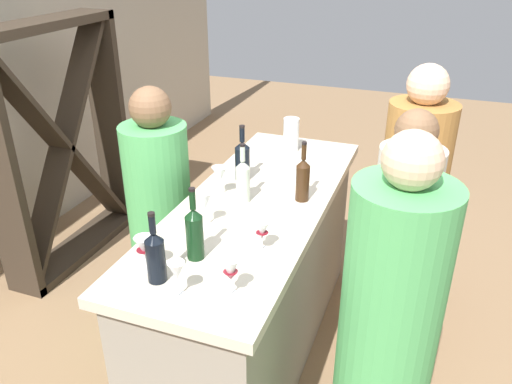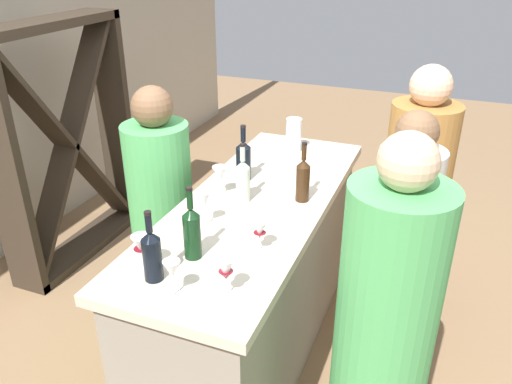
{
  "view_description": "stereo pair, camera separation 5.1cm",
  "coord_description": "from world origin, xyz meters",
  "px_view_note": "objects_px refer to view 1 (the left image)",
  "views": [
    {
      "loc": [
        -2.13,
        -0.79,
        2.16
      ],
      "look_at": [
        0.0,
        0.0,
        1.03
      ],
      "focal_mm": 35.81,
      "sensor_mm": 36.0,
      "label": 1
    },
    {
      "loc": [
        -2.12,
        -0.84,
        2.16
      ],
      "look_at": [
        0.0,
        0.0,
        1.03
      ],
      "focal_mm": 35.81,
      "sensor_mm": 36.0,
      "label": 2
    }
  ],
  "objects_px": {
    "wine_bottle_center_clear_pale": "(243,180)",
    "person_center_guest": "(386,343)",
    "wine_bottle_rightmost_near_black": "(242,159)",
    "person_right_guest": "(410,205)",
    "wine_rack": "(62,147)",
    "water_pitcher": "(291,134)",
    "wine_glass_far_left": "(205,202)",
    "person_left_guest": "(398,260)",
    "wine_glass_near_center": "(231,272)",
    "wine_glass_near_left": "(262,231)",
    "wine_glass_far_center": "(220,176)",
    "wine_bottle_second_right_amber_brown": "(303,179)",
    "wine_bottle_leftmost_near_black": "(155,255)",
    "person_server_behind": "(161,219)",
    "wine_glass_near_right": "(176,272)",
    "wine_glass_far_right": "(145,248)",
    "wine_bottle_second_left_dark_green": "(194,232)"
  },
  "relations": [
    {
      "from": "wine_rack",
      "to": "wine_glass_near_left",
      "type": "xyz_separation_m",
      "value": [
        -0.94,
        -1.83,
        0.22
      ]
    },
    {
      "from": "wine_bottle_center_clear_pale",
      "to": "person_center_guest",
      "type": "bearing_deg",
      "value": -122.32
    },
    {
      "from": "wine_rack",
      "to": "person_server_behind",
      "type": "xyz_separation_m",
      "value": [
        -0.39,
        -1.0,
        -0.18
      ]
    },
    {
      "from": "wine_glass_near_center",
      "to": "person_left_guest",
      "type": "height_order",
      "value": "person_left_guest"
    },
    {
      "from": "wine_bottle_second_right_amber_brown",
      "to": "water_pitcher",
      "type": "bearing_deg",
      "value": 21.7
    },
    {
      "from": "wine_bottle_leftmost_near_black",
      "to": "wine_glass_near_left",
      "type": "distance_m",
      "value": 0.46
    },
    {
      "from": "person_server_behind",
      "to": "wine_glass_far_center",
      "type": "bearing_deg",
      "value": 4.75
    },
    {
      "from": "person_right_guest",
      "to": "wine_bottle_leftmost_near_black",
      "type": "bearing_deg",
      "value": 45.81
    },
    {
      "from": "water_pitcher",
      "to": "person_server_behind",
      "type": "distance_m",
      "value": 0.94
    },
    {
      "from": "person_left_guest",
      "to": "person_server_behind",
      "type": "distance_m",
      "value": 1.37
    },
    {
      "from": "wine_bottle_center_clear_pale",
      "to": "person_left_guest",
      "type": "bearing_deg",
      "value": -76.79
    },
    {
      "from": "wine_glass_far_left",
      "to": "person_left_guest",
      "type": "relative_size",
      "value": 0.11
    },
    {
      "from": "wine_glass_near_right",
      "to": "wine_glass_near_left",
      "type": "bearing_deg",
      "value": -24.63
    },
    {
      "from": "wine_glass_near_left",
      "to": "water_pitcher",
      "type": "xyz_separation_m",
      "value": [
        1.14,
        0.22,
        0.01
      ]
    },
    {
      "from": "wine_bottle_second_left_dark_green",
      "to": "wine_glass_far_right",
      "type": "xyz_separation_m",
      "value": [
        -0.15,
        0.14,
        -0.02
      ]
    },
    {
      "from": "wine_bottle_second_right_amber_brown",
      "to": "person_right_guest",
      "type": "relative_size",
      "value": 0.2
    },
    {
      "from": "wine_bottle_second_right_amber_brown",
      "to": "wine_glass_far_right",
      "type": "height_order",
      "value": "wine_bottle_second_right_amber_brown"
    },
    {
      "from": "person_left_guest",
      "to": "wine_glass_near_left",
      "type": "bearing_deg",
      "value": 38.31
    },
    {
      "from": "wine_bottle_center_clear_pale",
      "to": "wine_glass_far_left",
      "type": "bearing_deg",
      "value": 167.14
    },
    {
      "from": "wine_glass_far_left",
      "to": "wine_glass_far_right",
      "type": "height_order",
      "value": "wine_glass_far_left"
    },
    {
      "from": "wine_bottle_rightmost_near_black",
      "to": "person_server_behind",
      "type": "distance_m",
      "value": 0.66
    },
    {
      "from": "wine_bottle_second_left_dark_green",
      "to": "person_center_guest",
      "type": "distance_m",
      "value": 0.87
    },
    {
      "from": "wine_glass_near_right",
      "to": "person_server_behind",
      "type": "bearing_deg",
      "value": 34.26
    },
    {
      "from": "person_server_behind",
      "to": "wine_rack",
      "type": "bearing_deg",
      "value": -179.08
    },
    {
      "from": "wine_bottle_leftmost_near_black",
      "to": "wine_glass_near_center",
      "type": "height_order",
      "value": "wine_bottle_leftmost_near_black"
    },
    {
      "from": "wine_glass_near_center",
      "to": "person_right_guest",
      "type": "distance_m",
      "value": 1.63
    },
    {
      "from": "wine_glass_near_right",
      "to": "wine_glass_far_left",
      "type": "bearing_deg",
      "value": 13.92
    },
    {
      "from": "wine_rack",
      "to": "water_pitcher",
      "type": "height_order",
      "value": "wine_rack"
    },
    {
      "from": "wine_glass_near_center",
      "to": "wine_bottle_leftmost_near_black",
      "type": "bearing_deg",
      "value": 91.53
    },
    {
      "from": "wine_bottle_center_clear_pale",
      "to": "wine_bottle_second_right_amber_brown",
      "type": "bearing_deg",
      "value": -67.03
    },
    {
      "from": "wine_glass_far_center",
      "to": "person_center_guest",
      "type": "xyz_separation_m",
      "value": [
        -0.52,
        -0.93,
        -0.35
      ]
    },
    {
      "from": "wine_bottle_rightmost_near_black",
      "to": "person_right_guest",
      "type": "bearing_deg",
      "value": -58.63
    },
    {
      "from": "wine_bottle_leftmost_near_black",
      "to": "person_left_guest",
      "type": "bearing_deg",
      "value": -42.5
    },
    {
      "from": "wine_glass_far_center",
      "to": "wine_glass_near_left",
      "type": "bearing_deg",
      "value": -137.39
    },
    {
      "from": "wine_glass_near_right",
      "to": "person_right_guest",
      "type": "height_order",
      "value": "person_right_guest"
    },
    {
      "from": "wine_bottle_leftmost_near_black",
      "to": "person_left_guest",
      "type": "xyz_separation_m",
      "value": [
        0.91,
        -0.84,
        -0.4
      ]
    },
    {
      "from": "wine_bottle_leftmost_near_black",
      "to": "person_center_guest",
      "type": "xyz_separation_m",
      "value": [
        0.23,
        -0.86,
        -0.35
      ]
    },
    {
      "from": "wine_bottle_second_right_amber_brown",
      "to": "person_right_guest",
      "type": "height_order",
      "value": "person_right_guest"
    },
    {
      "from": "wine_glass_near_center",
      "to": "person_server_behind",
      "type": "height_order",
      "value": "person_server_behind"
    },
    {
      "from": "wine_glass_far_left",
      "to": "water_pitcher",
      "type": "bearing_deg",
      "value": -4.87
    },
    {
      "from": "wine_bottle_leftmost_near_black",
      "to": "wine_glass_far_center",
      "type": "bearing_deg",
      "value": 5.3
    },
    {
      "from": "water_pitcher",
      "to": "wine_bottle_rightmost_near_black",
      "type": "bearing_deg",
      "value": 166.73
    },
    {
      "from": "wine_bottle_second_left_dark_green",
      "to": "wine_bottle_second_right_amber_brown",
      "type": "distance_m",
      "value": 0.71
    },
    {
      "from": "wine_glass_near_right",
      "to": "wine_glass_far_center",
      "type": "bearing_deg",
      "value": 13.26
    },
    {
      "from": "person_center_guest",
      "to": "person_server_behind",
      "type": "xyz_separation_m",
      "value": [
        0.67,
        1.39,
        -0.07
      ]
    },
    {
      "from": "wine_glass_near_right",
      "to": "person_left_guest",
      "type": "xyz_separation_m",
      "value": [
        0.98,
        -0.71,
        -0.39
      ]
    },
    {
      "from": "wine_bottle_second_right_amber_brown",
      "to": "person_server_behind",
      "type": "distance_m",
      "value": 0.97
    },
    {
      "from": "wine_glass_near_left",
      "to": "person_left_guest",
      "type": "height_order",
      "value": "person_left_guest"
    },
    {
      "from": "person_left_guest",
      "to": "person_center_guest",
      "type": "height_order",
      "value": "person_center_guest"
    },
    {
      "from": "wine_bottle_center_clear_pale",
      "to": "wine_glass_near_center",
      "type": "height_order",
      "value": "wine_bottle_center_clear_pale"
    }
  ]
}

